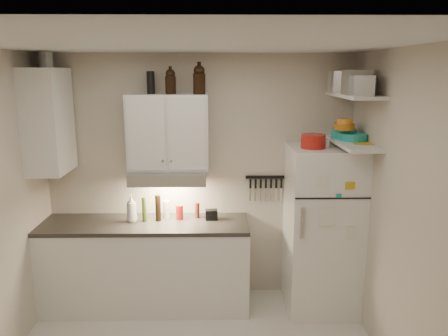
{
  "coord_description": "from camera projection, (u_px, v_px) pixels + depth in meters",
  "views": [
    {
      "loc": [
        0.19,
        -3.01,
        2.42
      ],
      "look_at": [
        0.25,
        0.9,
        1.55
      ],
      "focal_mm": 35.0,
      "sensor_mm": 36.0,
      "label": 1
    }
  ],
  "objects": [
    {
      "name": "caddy",
      "position": [
        211.0,
        215.0,
        4.5
      ],
      "size": [
        0.13,
        0.1,
        0.1
      ],
      "primitive_type": "cube",
      "rotation": [
        0.0,
        0.0,
        0.07
      ],
      "color": "black",
      "rests_on": "countertop"
    },
    {
      "name": "right_wall",
      "position": [
        411.0,
        227.0,
        3.2
      ],
      "size": [
        0.02,
        3.0,
        2.6
      ],
      "primitive_type": "cube",
      "color": "#BDB2A1",
      "rests_on": "ground"
    },
    {
      "name": "shelf_lo",
      "position": [
        351.0,
        143.0,
        4.1
      ],
      "size": [
        0.3,
        0.95,
        0.03
      ],
      "primitive_type": "cube",
      "color": "white",
      "rests_on": "right_wall"
    },
    {
      "name": "tin_b",
      "position": [
        365.0,
        86.0,
        3.69
      ],
      "size": [
        0.22,
        0.22,
        0.17
      ],
      "primitive_type": "cube",
      "rotation": [
        0.0,
        0.0,
        -0.4
      ],
      "color": "#AAAAAD",
      "rests_on": "shelf_hi"
    },
    {
      "name": "book_stack",
      "position": [
        362.0,
        147.0,
        4.01
      ],
      "size": [
        0.21,
        0.25,
        0.08
      ],
      "primitive_type": "cube",
      "rotation": [
        0.0,
        0.0,
        -0.14
      ],
      "color": "gold",
      "rests_on": "fridge"
    },
    {
      "name": "oil_bottle",
      "position": [
        144.0,
        209.0,
        4.43
      ],
      "size": [
        0.06,
        0.06,
        0.26
      ],
      "primitive_type": "cylinder",
      "rotation": [
        0.0,
        0.0,
        -0.16
      ],
      "color": "#3C5715",
      "rests_on": "countertop"
    },
    {
      "name": "fridge",
      "position": [
        322.0,
        229.0,
        4.42
      ],
      "size": [
        0.7,
        0.68,
        1.7
      ],
      "primitive_type": "cube",
      "color": "white",
      "rests_on": "floor"
    },
    {
      "name": "back_wall",
      "position": [
        200.0,
        179.0,
        4.65
      ],
      "size": [
        3.2,
        0.02,
        2.6
      ],
      "primitive_type": "cube",
      "color": "#BDB2A1",
      "rests_on": "ground"
    },
    {
      "name": "base_cabinet",
      "position": [
        147.0,
        266.0,
        4.52
      ],
      "size": [
        2.1,
        0.6,
        0.88
      ],
      "primitive_type": "cube",
      "color": "white",
      "rests_on": "floor"
    },
    {
      "name": "pepper_mill",
      "position": [
        197.0,
        210.0,
        4.55
      ],
      "size": [
        0.06,
        0.06,
        0.16
      ],
      "primitive_type": "cylinder",
      "rotation": [
        0.0,
        0.0,
        0.13
      ],
      "color": "maroon",
      "rests_on": "countertop"
    },
    {
      "name": "growler_a",
      "position": [
        171.0,
        81.0,
        4.21
      ],
      "size": [
        0.11,
        0.11,
        0.25
      ],
      "primitive_type": null,
      "rotation": [
        0.0,
        0.0,
        0.06
      ],
      "color": "black",
      "rests_on": "upper_cabinet"
    },
    {
      "name": "bowl_teal",
      "position": [
        344.0,
        133.0,
        4.26
      ],
      "size": [
        0.24,
        0.24,
        0.1
      ],
      "primitive_type": "cylinder",
      "color": "teal",
      "rests_on": "shelf_lo"
    },
    {
      "name": "vinegar_bottle",
      "position": [
        158.0,
        208.0,
        4.44
      ],
      "size": [
        0.06,
        0.06,
        0.27
      ],
      "primitive_type": "cylinder",
      "rotation": [
        0.0,
        0.0,
        -0.09
      ],
      "color": "black",
      "rests_on": "countertop"
    },
    {
      "name": "stock_pot",
      "position": [
        342.0,
        82.0,
        4.24
      ],
      "size": [
        0.34,
        0.34,
        0.21
      ],
      "primitive_type": "cylinder",
      "rotation": [
        0.0,
        0.0,
        0.2
      ],
      "color": "silver",
      "rests_on": "shelf_hi"
    },
    {
      "name": "ceiling",
      "position": [
        188.0,
        42.0,
        2.89
      ],
      "size": [
        3.2,
        3.0,
        0.02
      ],
      "primitive_type": "cube",
      "color": "silver",
      "rests_on": "ground"
    },
    {
      "name": "bowl_orange",
      "position": [
        344.0,
        127.0,
        4.16
      ],
      "size": [
        0.19,
        0.19,
        0.06
      ],
      "primitive_type": "cylinder",
      "color": "#BD6611",
      "rests_on": "bowl_teal"
    },
    {
      "name": "countertop",
      "position": [
        145.0,
        224.0,
        4.43
      ],
      "size": [
        2.1,
        0.62,
        0.04
      ],
      "primitive_type": "cube",
      "color": "#2E2B27",
      "rests_on": "base_cabinet"
    },
    {
      "name": "shelf_hi",
      "position": [
        354.0,
        96.0,
        4.0
      ],
      "size": [
        0.3,
        0.95,
        0.03
      ],
      "primitive_type": "cube",
      "color": "white",
      "rests_on": "right_wall"
    },
    {
      "name": "dutch_oven",
      "position": [
        313.0,
        141.0,
        4.15
      ],
      "size": [
        0.26,
        0.26,
        0.13
      ],
      "primitive_type": "cylinder",
      "rotation": [
        0.0,
        0.0,
        -0.15
      ],
      "color": "#AA1B13",
      "rests_on": "fridge"
    },
    {
      "name": "side_cabinet",
      "position": [
        48.0,
        121.0,
        4.18
      ],
      "size": [
        0.33,
        0.55,
        1.0
      ],
      "primitive_type": "cube",
      "color": "white",
      "rests_on": "left_wall"
    },
    {
      "name": "growler_b",
      "position": [
        199.0,
        79.0,
        4.18
      ],
      "size": [
        0.15,
        0.15,
        0.28
      ],
      "primitive_type": null,
      "rotation": [
        0.0,
        0.0,
        -0.34
      ],
      "color": "black",
      "rests_on": "upper_cabinet"
    },
    {
      "name": "bowl_yellow",
      "position": [
        345.0,
        121.0,
        4.15
      ],
      "size": [
        0.15,
        0.15,
        0.05
      ],
      "primitive_type": "cylinder",
      "color": "orange",
      "rests_on": "bowl_orange"
    },
    {
      "name": "side_jar",
      "position": [
        46.0,
        58.0,
        4.17
      ],
      "size": [
        0.17,
        0.17,
        0.17
      ],
      "primitive_type": "cylinder",
      "rotation": [
        0.0,
        0.0,
        0.42
      ],
      "color": "silver",
      "rests_on": "side_cabinet"
    },
    {
      "name": "spice_jar",
      "position": [
        327.0,
        143.0,
        4.17
      ],
      "size": [
        0.07,
        0.07,
        0.09
      ],
      "primitive_type": "cylinder",
      "rotation": [
        0.0,
        0.0,
        0.29
      ],
      "color": "silver",
      "rests_on": "fridge"
    },
    {
      "name": "thermos_b",
      "position": [
        151.0,
        83.0,
        4.26
      ],
      "size": [
        0.08,
        0.08,
        0.22
      ],
      "primitive_type": "cylinder",
      "rotation": [
        0.0,
        0.0,
        0.12
      ],
      "color": "black",
      "rests_on": "upper_cabinet"
    },
    {
      "name": "range_hood",
      "position": [
        169.0,
        176.0,
        4.39
      ],
      "size": [
        0.76,
        0.46,
        0.12
      ],
      "primitive_type": "cube",
      "color": "silver",
      "rests_on": "back_wall"
    },
    {
      "name": "knife_strip",
      "position": [
        265.0,
        177.0,
        4.63
      ],
      "size": [
        0.42,
        0.02,
        0.03
      ],
      "primitive_type": "cube",
      "color": "black",
      "rests_on": "back_wall"
    },
    {
      "name": "plates",
      "position": [
        354.0,
        137.0,
        4.15
      ],
      "size": [
        0.33,
        0.33,
        0.07
      ],
      "primitive_type": "cylinder",
      "rotation": [
        0.0,
        0.0,
        -0.27
      ],
      "color": "teal",
      "rests_on": "shelf_lo"
    },
    {
      "name": "soap_bottle",
      "position": [
        131.0,
        207.0,
        4.41
      ],
      "size": [
        0.15,
        0.15,
        0.31
      ],
      "primitive_type": "imported",
      "rotation": [
        0.0,
        0.0,
        0.27
      ],
      "color": "white",
      "rests_on": "countertop"
    },
    {
      "name": "red_jar",
      "position": [
        180.0,
        212.0,
        4.51
      ],
      "size": [
        0.1,
        0.1,
        0.15
      ],
      "primitive_type": "cylinder",
      "rotation": [
        0.0,
        0.0,
        0.33
      ],
      "color": "#AA1B13",
      "rests_on": "countertop"
    },
    {
      "name": "clear_bottle",
      "position": [
        166.0,
        209.0,
        4.54
      ],
      "size": [
        0.08,
        0.08,
        0.19
      ],
      "primitive_type": "cylinder",
      "rotation": [
        0.0,
        0.0,
        0.36
      ],
      "color": "silver",
      "rests_on": "countertop"
    },
    {
      "name": "upper_cabinet",
      "position": [
        168.0,
        132.0,
        4.36
      ],
      "size": [
        0.8,
        0.33,
        0.75
      ],
      "primitive_type": "cube",
      "color": "white",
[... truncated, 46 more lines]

